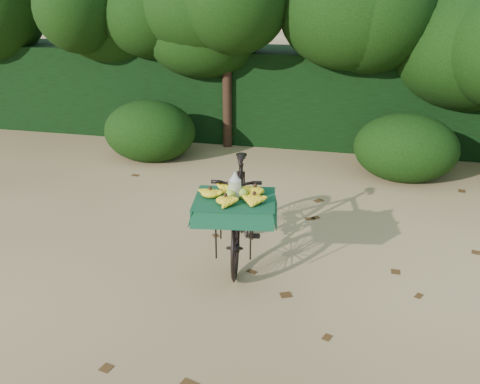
# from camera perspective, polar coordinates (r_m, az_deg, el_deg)

# --- Properties ---
(ground) EXTENTS (80.00, 80.00, 0.00)m
(ground) POSITION_cam_1_polar(r_m,az_deg,el_deg) (5.10, 2.99, -13.33)
(ground) COLOR tan
(ground) RESTS_ON ground
(vendor_bicycle) EXTENTS (0.97, 1.97, 1.15)m
(vendor_bicycle) POSITION_cam_1_polar(r_m,az_deg,el_deg) (5.84, -0.11, -1.87)
(vendor_bicycle) COLOR black
(vendor_bicycle) RESTS_ON ground
(hedge_backdrop) EXTENTS (26.00, 1.80, 1.80)m
(hedge_backdrop) POSITION_cam_1_polar(r_m,az_deg,el_deg) (10.62, 9.53, 10.58)
(hedge_backdrop) COLOR black
(hedge_backdrop) RESTS_ON ground
(tree_row) EXTENTS (14.50, 2.00, 4.00)m
(tree_row) POSITION_cam_1_polar(r_m,az_deg,el_deg) (9.74, 5.59, 16.31)
(tree_row) COLOR black
(tree_row) RESTS_ON ground
(bush_clumps) EXTENTS (8.80, 1.70, 0.90)m
(bush_clumps) POSITION_cam_1_polar(r_m,az_deg,el_deg) (8.77, 11.55, 4.99)
(bush_clumps) COLOR black
(bush_clumps) RESTS_ON ground
(leaf_litter) EXTENTS (7.00, 7.30, 0.01)m
(leaf_litter) POSITION_cam_1_polar(r_m,az_deg,el_deg) (5.63, 4.24, -9.55)
(leaf_litter) COLOR #4A2C13
(leaf_litter) RESTS_ON ground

